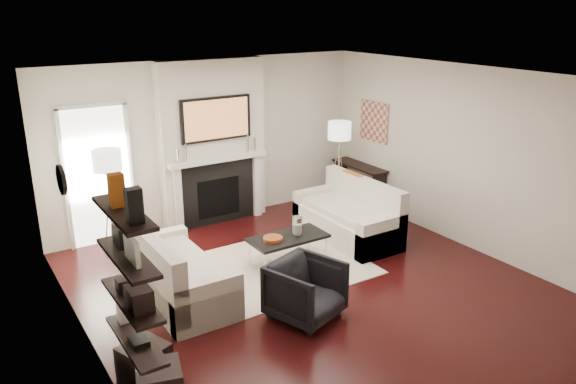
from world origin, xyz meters
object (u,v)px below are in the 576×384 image
lamp_left_shade (107,160)px  ottoman_near (145,364)px  loveseat_left_base (180,283)px  lamp_right_shade (340,131)px  loveseat_right_base (346,225)px  coffee_table (288,238)px  armchair (306,288)px

lamp_left_shade → ottoman_near: (-0.62, -3.05, -1.25)m
loveseat_left_base → lamp_left_shade: (-0.31, 1.69, 1.24)m
loveseat_left_base → lamp_right_shade: (3.59, 1.47, 1.24)m
loveseat_right_base → ottoman_near: bearing=-155.7°
coffee_table → lamp_left_shade: bearing=141.0°
loveseat_left_base → armchair: 1.62m
loveseat_left_base → armchair: bearing=-48.9°
lamp_right_shade → loveseat_left_base: bearing=-157.8°
loveseat_right_base → armchair: bearing=-139.5°
loveseat_right_base → loveseat_left_base: bearing=-172.6°
lamp_right_shade → ottoman_near: bearing=-148.0°
loveseat_left_base → armchair: size_ratio=2.36×
loveseat_right_base → ottoman_near: 4.24m
coffee_table → armchair: (-0.60, -1.31, -0.02)m
lamp_right_shade → ottoman_near: (-4.52, -2.83, -1.25)m
lamp_right_shade → armchair: bearing=-133.3°
armchair → ottoman_near: (-1.99, -0.15, -0.18)m
loveseat_left_base → lamp_right_shade: 4.07m
loveseat_left_base → coffee_table: same height
coffee_table → lamp_left_shade: size_ratio=2.75×
lamp_left_shade → ottoman_near: bearing=-101.5°
loveseat_left_base → lamp_right_shade: lamp_right_shade is taller
armchair → lamp_right_shade: (2.53, 2.68, 1.07)m
coffee_table → ottoman_near: coffee_table is taller
armchair → ottoman_near: armchair is taller
loveseat_left_base → armchair: (1.06, -1.22, 0.17)m
loveseat_right_base → lamp_right_shade: (0.66, 1.09, 1.24)m
lamp_right_shade → loveseat_right_base: bearing=-121.1°
loveseat_left_base → lamp_left_shade: 2.12m
coffee_table → loveseat_right_base: bearing=12.8°
coffee_table → ottoman_near: bearing=-150.7°
loveseat_right_base → lamp_right_shade: lamp_right_shade is taller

